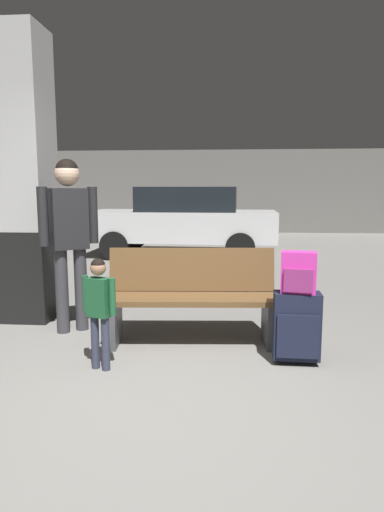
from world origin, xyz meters
TOP-DOWN VIEW (x-y plane):
  - ground_plane at (0.00, 4.00)m, footprint 18.00×18.00m
  - garage_back_wall at (0.00, 12.86)m, footprint 18.00×0.12m
  - structural_pillar at (-1.77, 2.10)m, footprint 0.57×0.57m
  - bench at (0.12, 1.42)m, footprint 1.63×0.64m
  - suitcase at (1.04, 0.97)m, footprint 0.39×0.24m
  - backpack_bright at (1.04, 0.97)m, footprint 0.30×0.22m
  - child at (-0.55, 0.71)m, footprint 0.29×0.22m
  - adult at (-1.13, 1.67)m, footprint 0.50×0.39m
  - parked_car_far at (-0.54, 7.13)m, footprint 4.15×1.89m

SIDE VIEW (x-z plane):
  - ground_plane at x=0.00m, z-range -0.10..0.00m
  - suitcase at x=1.04m, z-range 0.02..0.62m
  - bench at x=0.12m, z-range 0.00..0.88m
  - child at x=-0.55m, z-range 0.10..1.01m
  - backpack_bright at x=1.04m, z-range 0.60..0.94m
  - parked_car_far at x=-0.54m, z-range 0.05..1.56m
  - adult at x=-1.13m, z-range 0.20..1.95m
  - garage_back_wall at x=0.00m, z-range 0.00..2.80m
  - structural_pillar at x=-1.77m, z-range -0.01..3.12m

